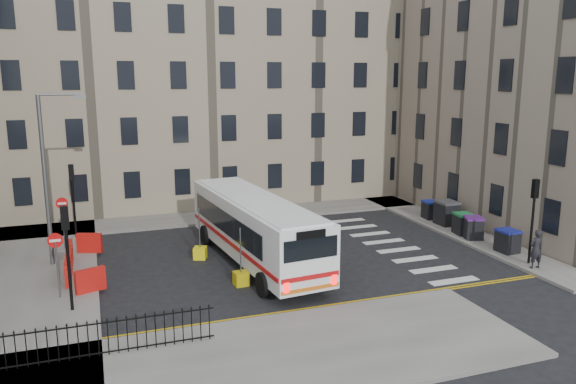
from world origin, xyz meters
TOP-DOWN VIEW (x-y plane):
  - ground at (0.00, 0.00)m, footprint 120.00×120.00m
  - pavement_north at (-6.00, 8.60)m, footprint 36.00×3.20m
  - pavement_east at (9.00, 4.00)m, footprint 2.40×26.00m
  - pavement_west at (-14.00, 1.00)m, footprint 6.00×22.00m
  - pavement_sw at (-7.00, -10.00)m, footprint 20.00×6.00m
  - terrace_north at (-7.00, 15.50)m, footprint 38.30×10.80m
  - corner_east at (19.00, 5.00)m, footprint 17.80×24.30m
  - traffic_light_east at (8.60, -5.50)m, footprint 0.28×0.22m
  - traffic_light_nw at (-12.00, 6.50)m, footprint 0.28×0.22m
  - traffic_light_sw at (-12.00, -4.00)m, footprint 0.28×0.22m
  - streetlamp at (-13.00, 2.00)m, footprint 0.50×0.22m
  - no_entry_north at (-12.50, 4.50)m, footprint 0.60×0.08m
  - no_entry_south at (-12.50, -2.50)m, footprint 0.60×0.08m
  - roadworks_barriers at (-11.84, 0.50)m, footprint 1.66×6.26m
  - iron_railings at (-11.25, -8.20)m, footprint 7.80×0.04m
  - bus at (-3.67, -0.63)m, footprint 3.85×11.94m
  - wheelie_bin_a at (8.81, -3.74)m, footprint 0.97×1.10m
  - wheelie_bin_b at (8.70, -1.10)m, footprint 1.27×1.36m
  - wheelie_bin_c at (8.74, -0.19)m, footprint 1.08×1.20m
  - wheelie_bin_d at (9.08, 1.88)m, footprint 1.14×1.31m
  - wheelie_bin_e at (9.00, 3.45)m, footprint 0.99×1.10m
  - pedestrian at (8.34, -6.16)m, footprint 0.71×0.50m
  - bollard_yellow at (-6.11, 0.86)m, footprint 0.78×0.78m
  - bollard_chevron at (-5.10, -3.31)m, footprint 0.65×0.65m

SIDE VIEW (x-z plane):
  - ground at x=0.00m, z-range 0.00..0.00m
  - pavement_north at x=-6.00m, z-range 0.00..0.15m
  - pavement_east at x=9.00m, z-range 0.00..0.15m
  - pavement_west at x=-14.00m, z-range 0.00..0.15m
  - pavement_sw at x=-7.00m, z-range 0.00..0.15m
  - bollard_yellow at x=-6.11m, z-range 0.00..0.60m
  - bollard_chevron at x=-5.10m, z-range 0.00..0.60m
  - roadworks_barriers at x=-11.84m, z-range 0.15..1.15m
  - wheelie_bin_e at x=9.00m, z-range 0.15..1.27m
  - wheelie_bin_a at x=8.81m, z-range 0.15..1.32m
  - iron_railings at x=-11.25m, z-range 0.15..1.35m
  - wheelie_bin_c at x=8.74m, z-range 0.16..1.35m
  - wheelie_bin_b at x=8.70m, z-range 0.16..1.37m
  - wheelie_bin_d at x=9.08m, z-range 0.16..1.59m
  - pedestrian at x=8.34m, z-range 0.15..2.01m
  - bus at x=-3.67m, z-range 0.25..3.43m
  - no_entry_north at x=-12.50m, z-range 0.58..3.58m
  - no_entry_south at x=-12.50m, z-range 0.58..3.58m
  - traffic_light_east at x=8.60m, z-range 0.82..4.92m
  - traffic_light_nw at x=-12.00m, z-range 0.82..4.92m
  - traffic_light_sw at x=-12.00m, z-range 0.82..4.92m
  - streetlamp at x=-13.00m, z-range 0.27..8.41m
  - terrace_north at x=-7.00m, z-range 0.02..17.22m
  - corner_east at x=19.00m, z-range 0.02..19.22m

